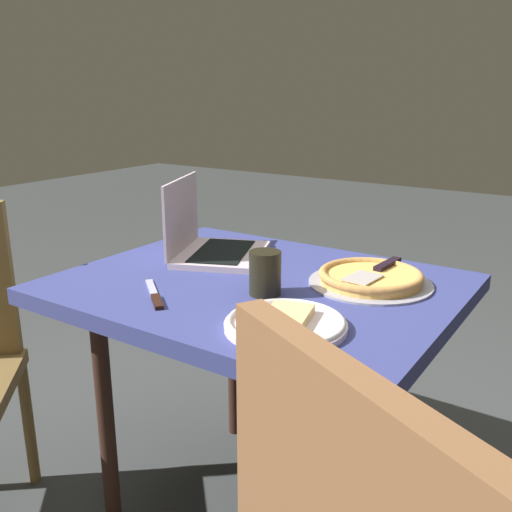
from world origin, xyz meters
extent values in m
plane|color=#383C3C|center=(0.00, 0.00, 0.00)|extent=(12.00, 12.00, 0.00)
cube|color=navy|center=(0.00, 0.00, 0.70)|extent=(1.00, 0.80, 0.04)
cylinder|color=#311C15|center=(-0.29, -0.29, 0.34)|extent=(0.04, 0.04, 0.68)
cylinder|color=#311C15|center=(0.29, -0.29, 0.34)|extent=(0.04, 0.04, 0.68)
cylinder|color=#311C15|center=(-0.29, 0.29, 0.34)|extent=(0.04, 0.04, 0.68)
cylinder|color=#311C15|center=(0.29, 0.29, 0.34)|extent=(0.04, 0.04, 0.68)
cube|color=#C2AFB9|center=(0.21, -0.13, 0.73)|extent=(0.34, 0.37, 0.02)
cube|color=black|center=(0.21, -0.13, 0.74)|extent=(0.24, 0.30, 0.00)
cube|color=#C2AFB9|center=(0.33, -0.08, 0.85)|extent=(0.12, 0.28, 0.22)
cube|color=#314C91|center=(0.32, -0.08, 0.85)|extent=(0.11, 0.25, 0.19)
cylinder|color=white|center=(-0.22, 0.23, 0.73)|extent=(0.26, 0.26, 0.01)
torus|color=silver|center=(-0.22, 0.23, 0.74)|extent=(0.25, 0.25, 0.01)
cube|color=#D9B474|center=(-0.22, 0.23, 0.75)|extent=(0.13, 0.17, 0.02)
cube|color=tan|center=(-0.24, 0.30, 0.75)|extent=(0.10, 0.04, 0.03)
cylinder|color=#9695A3|center=(-0.26, -0.14, 0.73)|extent=(0.32, 0.32, 0.01)
cylinder|color=#E6AD53|center=(-0.26, -0.14, 0.74)|extent=(0.26, 0.26, 0.02)
torus|color=#C08746|center=(-0.26, -0.14, 0.75)|extent=(0.27, 0.27, 0.02)
cube|color=#B8AFAC|center=(-0.25, -0.10, 0.76)|extent=(0.08, 0.10, 0.00)
cube|color=black|center=(-0.27, -0.24, 0.76)|extent=(0.03, 0.12, 0.01)
cube|color=#B1B2CD|center=(0.18, 0.21, 0.73)|extent=(0.14, 0.12, 0.00)
cube|color=black|center=(0.11, 0.27, 0.73)|extent=(0.08, 0.07, 0.01)
cylinder|color=black|center=(-0.07, 0.07, 0.78)|extent=(0.08, 0.08, 0.11)
cylinder|color=#4F1C13|center=(-0.07, 0.07, 0.81)|extent=(0.07, 0.07, 0.01)
cylinder|color=brown|center=(0.67, 0.29, 0.21)|extent=(0.03, 0.03, 0.42)
camera|label=1|loc=(-0.78, 1.19, 1.21)|focal=39.88mm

